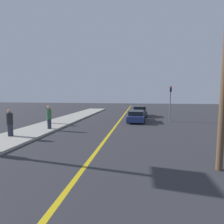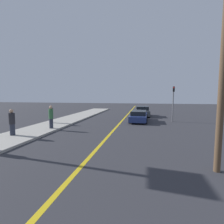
% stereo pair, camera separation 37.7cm
% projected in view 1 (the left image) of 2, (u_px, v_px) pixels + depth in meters
% --- Properties ---
extents(road_center_line, '(0.20, 60.00, 0.01)m').
position_uv_depth(road_center_line, '(115.00, 126.00, 16.00)').
color(road_center_line, gold).
rests_on(road_center_line, ground_plane).
extents(sidewalk_left, '(3.15, 35.82, 0.15)m').
position_uv_depth(sidewalk_left, '(54.00, 124.00, 16.83)').
color(sidewalk_left, '#ADA89E').
rests_on(sidewalk_left, ground_plane).
extents(car_near_right_lane, '(1.93, 4.64, 1.19)m').
position_uv_depth(car_near_right_lane, '(136.00, 116.00, 18.96)').
color(car_near_right_lane, navy).
rests_on(car_near_right_lane, ground_plane).
extents(car_ahead_center, '(2.00, 4.03, 1.36)m').
position_uv_depth(car_ahead_center, '(139.00, 111.00, 23.52)').
color(car_ahead_center, '#4C5156').
rests_on(car_ahead_center, ground_plane).
extents(pedestrian_mid_group, '(0.39, 0.39, 1.78)m').
position_uv_depth(pedestrian_mid_group, '(10.00, 123.00, 11.63)').
color(pedestrian_mid_group, '#282D3D').
rests_on(pedestrian_mid_group, sidewalk_left).
extents(pedestrian_far_standing, '(0.36, 0.36, 1.81)m').
position_uv_depth(pedestrian_far_standing, '(49.00, 117.00, 14.15)').
color(pedestrian_far_standing, '#282D3D').
rests_on(pedestrian_far_standing, sidewalk_left).
extents(pedestrian_by_sign, '(0.38, 0.38, 1.72)m').
position_uv_depth(pedestrian_by_sign, '(49.00, 114.00, 16.89)').
color(pedestrian_by_sign, '#282D3D').
rests_on(pedestrian_by_sign, sidewalk_left).
extents(traffic_light, '(0.18, 0.40, 3.75)m').
position_uv_depth(traffic_light, '(170.00, 100.00, 18.66)').
color(traffic_light, slate).
rests_on(traffic_light, ground_plane).
extents(utility_pole, '(0.24, 0.24, 6.73)m').
position_uv_depth(utility_pole, '(224.00, 82.00, 6.44)').
color(utility_pole, brown).
rests_on(utility_pole, ground_plane).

